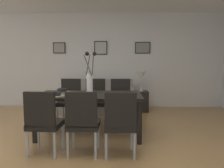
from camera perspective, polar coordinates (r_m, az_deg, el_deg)
ground_plane at (r=3.58m, az=-10.76°, el=-16.08°), size 9.00×9.00×0.00m
back_wall_panel at (r=6.52m, az=-4.77°, el=5.85°), size 9.00×0.10×2.60m
dining_table at (r=4.04m, az=-5.54°, el=-3.57°), size 1.80×0.92×0.74m
dining_chair_near_left at (r=3.37m, az=-16.68°, el=-8.49°), size 0.46×0.46×0.92m
dining_chair_near_right at (r=5.00m, az=-10.42°, el=-3.50°), size 0.47×0.47×0.92m
dining_chair_far_left at (r=3.25m, az=-7.27°, el=-8.83°), size 0.44×0.44×0.92m
dining_chair_far_right at (r=4.93m, az=-4.13°, el=-3.55°), size 0.46×0.46×0.92m
dining_chair_mid_left at (r=3.18m, az=2.00°, el=-9.10°), size 0.46×0.46×0.92m
dining_chair_mid_right at (r=4.88m, az=2.08°, el=-3.62°), size 0.46×0.46×0.92m
centerpiece_vase at (r=4.00m, az=-5.58°, el=1.52°), size 0.21×0.23×0.73m
placemat_near_left at (r=3.94m, az=-13.77°, el=-2.82°), size 0.32×0.32×0.01m
bowl_near_left at (r=3.93m, az=-13.78°, el=-2.28°), size 0.17×0.17×0.07m
placemat_near_right at (r=4.33m, az=-12.31°, el=-1.95°), size 0.32×0.32×0.01m
bowl_near_right at (r=4.32m, az=-12.32°, el=-1.46°), size 0.17×0.17×0.07m
sofa at (r=5.96m, az=-3.70°, el=-4.06°), size 1.85×0.84×0.80m
side_table at (r=5.99m, az=7.20°, el=-4.24°), size 0.36×0.36×0.52m
table_lamp at (r=5.90m, az=7.29°, el=1.81°), size 0.22×0.22×0.51m
framed_picture_left at (r=6.62m, az=-12.95°, el=8.72°), size 0.34×0.03×0.31m
framed_picture_center at (r=6.43m, az=-2.81°, el=8.95°), size 0.36×0.03×0.37m
framed_picture_right at (r=6.44m, az=7.62°, el=8.89°), size 0.42×0.03×0.32m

